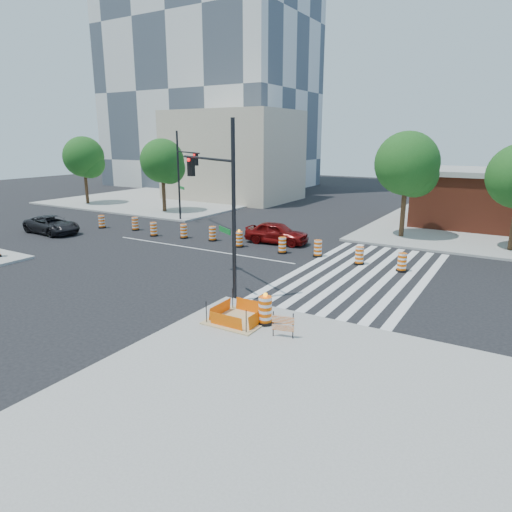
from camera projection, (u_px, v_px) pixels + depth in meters
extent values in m
plane|color=black|center=(199.00, 249.00, 29.81)|extent=(120.00, 120.00, 0.00)
cube|color=gray|center=(172.00, 199.00, 53.70)|extent=(22.00, 22.00, 0.15)
cube|color=silver|center=(308.00, 266.00, 25.92)|extent=(0.45, 13.50, 0.01)
cube|color=silver|center=(322.00, 268.00, 25.47)|extent=(0.45, 13.50, 0.01)
cube|color=silver|center=(338.00, 270.00, 25.02)|extent=(0.45, 13.50, 0.01)
cube|color=silver|center=(353.00, 273.00, 24.57)|extent=(0.45, 13.50, 0.01)
cube|color=silver|center=(370.00, 275.00, 24.12)|extent=(0.45, 13.50, 0.01)
cube|color=silver|center=(387.00, 278.00, 23.68)|extent=(0.45, 13.50, 0.01)
cube|color=silver|center=(404.00, 281.00, 23.23)|extent=(0.45, 13.50, 0.01)
cube|color=silver|center=(423.00, 283.00, 22.78)|extent=(0.45, 13.50, 0.01)
cube|color=silver|center=(199.00, 249.00, 29.81)|extent=(14.00, 0.12, 0.01)
cube|color=tan|center=(239.00, 320.00, 17.82)|extent=(2.20, 2.20, 0.05)
cube|color=#EF5C04|center=(226.00, 321.00, 17.01)|extent=(1.44, 0.02, 0.55)
cube|color=#EF5C04|center=(251.00, 307.00, 18.50)|extent=(1.44, 0.02, 0.55)
cube|color=#EF5C04|center=(220.00, 309.00, 18.20)|extent=(0.02, 1.44, 0.55)
cube|color=#EF5C04|center=(259.00, 318.00, 17.31)|extent=(0.02, 1.44, 0.55)
cylinder|color=black|center=(206.00, 312.00, 17.41)|extent=(0.04, 0.04, 0.90)
cylinder|color=black|center=(246.00, 322.00, 16.51)|extent=(0.04, 0.04, 0.90)
cylinder|color=black|center=(233.00, 299.00, 18.90)|extent=(0.04, 0.04, 0.90)
cylinder|color=black|center=(270.00, 307.00, 18.01)|extent=(0.04, 0.04, 0.90)
cube|color=silver|center=(208.00, 24.00, 64.29)|extent=(28.00, 18.00, 45.00)
cube|color=tan|center=(233.00, 156.00, 52.78)|extent=(14.00, 10.00, 10.00)
imported|color=#620808|center=(277.00, 233.00, 31.21)|extent=(4.52, 2.16, 1.49)
imported|color=black|center=(52.00, 225.00, 34.49)|extent=(4.93, 2.50, 1.34)
cylinder|color=black|center=(234.00, 212.00, 19.37)|extent=(0.17, 0.17, 7.71)
cylinder|color=black|center=(206.00, 158.00, 21.29)|extent=(5.05, 3.02, 0.12)
cube|color=black|center=(191.00, 167.00, 23.13)|extent=(0.31, 0.27, 0.96)
sphere|color=#FF0C0C|center=(189.00, 160.00, 22.90)|extent=(0.17, 0.17, 0.17)
cube|color=#0C591E|center=(225.00, 230.00, 20.43)|extent=(1.02, 0.62, 0.24)
cylinder|color=black|center=(179.00, 176.00, 38.95)|extent=(0.17, 0.17, 7.46)
cylinder|color=black|center=(188.00, 152.00, 36.00)|extent=(4.74, 3.16, 0.11)
cube|color=black|center=(196.00, 159.00, 34.41)|extent=(0.30, 0.26, 0.93)
sphere|color=#FF0C0C|center=(194.00, 155.00, 34.18)|extent=(0.17, 0.17, 0.17)
cube|color=#0C591E|center=(182.00, 188.00, 38.38)|extent=(0.96, 0.64, 0.23)
cylinder|color=black|center=(265.00, 322.00, 17.48)|extent=(0.64, 0.64, 0.11)
cylinder|color=#F35A05|center=(265.00, 309.00, 17.34)|extent=(0.51, 0.51, 1.02)
sphere|color=#FF990C|center=(265.00, 295.00, 17.19)|extent=(0.17, 0.17, 0.17)
cube|color=#F35A05|center=(283.00, 320.00, 16.15)|extent=(0.79, 0.24, 0.27)
cube|color=#F35A05|center=(283.00, 328.00, 16.23)|extent=(0.79, 0.24, 0.21)
cylinder|color=black|center=(273.00, 324.00, 16.30)|extent=(0.04, 0.04, 0.95)
cylinder|color=black|center=(293.00, 326.00, 16.10)|extent=(0.04, 0.04, 0.95)
cylinder|color=#382314|center=(86.00, 184.00, 48.87)|extent=(0.33, 0.33, 4.52)
sphere|color=#123E11|center=(84.00, 157.00, 48.16)|extent=(4.23, 4.23, 4.23)
sphere|color=#123E11|center=(90.00, 164.00, 48.34)|extent=(3.11, 3.11, 3.11)
sphere|color=#123E11|center=(80.00, 161.00, 48.30)|extent=(2.82, 2.82, 2.82)
cylinder|color=#382314|center=(164.00, 190.00, 43.65)|extent=(0.36, 0.36, 4.39)
sphere|color=#123E11|center=(162.00, 161.00, 42.95)|extent=(4.12, 4.12, 4.12)
sphere|color=#123E11|center=(169.00, 168.00, 43.13)|extent=(3.02, 3.02, 3.02)
sphere|color=#123E11|center=(157.00, 165.00, 43.10)|extent=(2.74, 2.74, 2.74)
cylinder|color=#382314|center=(403.00, 206.00, 32.46)|extent=(0.34, 0.34, 4.73)
sphere|color=#123E11|center=(407.00, 163.00, 31.71)|extent=(4.43, 4.43, 4.43)
sphere|color=#123E11|center=(415.00, 174.00, 31.90)|extent=(3.25, 3.25, 3.25)
sphere|color=#123E11|center=(399.00, 170.00, 31.86)|extent=(2.95, 2.95, 2.95)
sphere|color=#123E11|center=(512.00, 183.00, 27.96)|extent=(2.66, 2.66, 2.66)
cylinder|color=black|center=(102.00, 227.00, 36.71)|extent=(0.60, 0.60, 0.10)
cylinder|color=#F35A05|center=(102.00, 221.00, 36.58)|extent=(0.48, 0.48, 0.95)
cylinder|color=black|center=(136.00, 230.00, 35.81)|extent=(0.60, 0.60, 0.10)
cylinder|color=#F35A05|center=(135.00, 223.00, 35.69)|extent=(0.48, 0.48, 0.95)
cylinder|color=black|center=(154.00, 235.00, 33.72)|extent=(0.60, 0.60, 0.10)
cylinder|color=#F35A05|center=(154.00, 229.00, 33.59)|extent=(0.48, 0.48, 0.95)
cylinder|color=black|center=(184.00, 238.00, 32.99)|extent=(0.60, 0.60, 0.10)
cylinder|color=#F35A05|center=(184.00, 231.00, 32.87)|extent=(0.48, 0.48, 0.95)
cylinder|color=black|center=(213.00, 240.00, 32.17)|extent=(0.60, 0.60, 0.10)
cylinder|color=#F35A05|center=(213.00, 233.00, 32.04)|extent=(0.48, 0.48, 0.95)
cylinder|color=black|center=(239.00, 246.00, 30.37)|extent=(0.60, 0.60, 0.10)
cylinder|color=#F35A05|center=(239.00, 239.00, 30.25)|extent=(0.48, 0.48, 0.95)
sphere|color=#FF990C|center=(239.00, 231.00, 30.11)|extent=(0.16, 0.16, 0.16)
cylinder|color=black|center=(282.00, 252.00, 28.73)|extent=(0.60, 0.60, 0.10)
cylinder|color=#F35A05|center=(282.00, 245.00, 28.60)|extent=(0.48, 0.48, 0.95)
cylinder|color=black|center=(318.00, 256.00, 27.92)|extent=(0.60, 0.60, 0.10)
cylinder|color=#F35A05|center=(318.00, 248.00, 27.80)|extent=(0.48, 0.48, 0.95)
cylinder|color=black|center=(359.00, 263.00, 26.21)|extent=(0.60, 0.60, 0.10)
cylinder|color=#F35A05|center=(359.00, 255.00, 26.08)|extent=(0.48, 0.48, 0.95)
cylinder|color=black|center=(401.00, 270.00, 24.83)|extent=(0.60, 0.60, 0.10)
cylinder|color=#F35A05|center=(402.00, 262.00, 24.70)|extent=(0.48, 0.48, 0.95)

